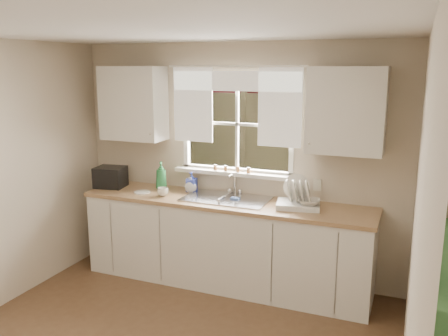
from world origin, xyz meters
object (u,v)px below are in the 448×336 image
at_px(dish_rack, 298,200).
at_px(black_appliance, 110,177).
at_px(cup, 163,192).
at_px(soap_bottle_a, 161,176).

distance_m(dish_rack, black_appliance, 2.15).
xyz_separation_m(cup, black_appliance, (-0.74, 0.12, 0.07)).
distance_m(dish_rack, soap_bottle_a, 1.56).
height_order(dish_rack, black_appliance, dish_rack).
xyz_separation_m(soap_bottle_a, cup, (0.14, -0.22, -0.11)).
bearing_deg(cup, soap_bottle_a, 140.88).
bearing_deg(soap_bottle_a, cup, -78.54).
height_order(soap_bottle_a, cup, soap_bottle_a).
relative_size(cup, black_appliance, 0.36).
distance_m(cup, black_appliance, 0.75).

